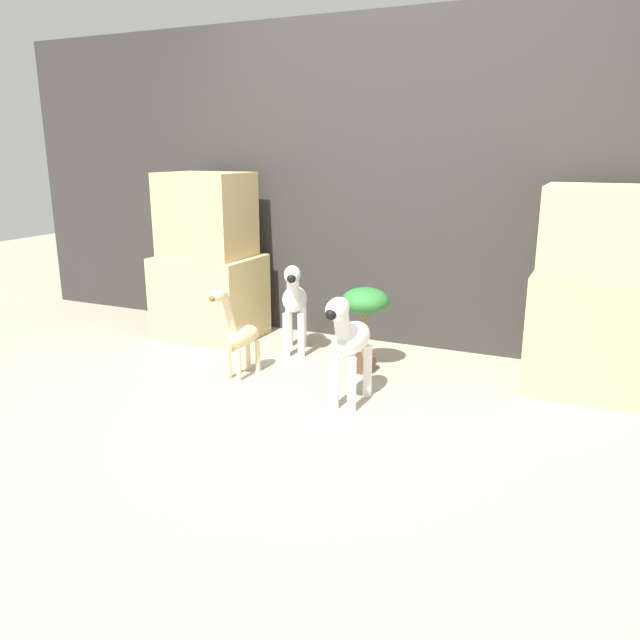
{
  "coord_description": "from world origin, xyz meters",
  "views": [
    {
      "loc": [
        1.29,
        -2.72,
        1.33
      ],
      "look_at": [
        -0.22,
        0.57,
        0.34
      ],
      "focal_mm": 35.0,
      "sensor_mm": 36.0,
      "label": 1
    }
  ],
  "objects_px": {
    "zebra_left": "(294,300)",
    "giraffe_figurine": "(239,332)",
    "zebra_right": "(349,339)",
    "potted_palm_front": "(365,310)"
  },
  "relations": [
    {
      "from": "potted_palm_front",
      "to": "zebra_right",
      "type": "bearing_deg",
      "value": -78.23
    },
    {
      "from": "zebra_left",
      "to": "giraffe_figurine",
      "type": "distance_m",
      "value": 0.56
    },
    {
      "from": "zebra_left",
      "to": "giraffe_figurine",
      "type": "height_order",
      "value": "zebra_left"
    },
    {
      "from": "zebra_right",
      "to": "potted_palm_front",
      "type": "distance_m",
      "value": 0.55
    },
    {
      "from": "zebra_left",
      "to": "giraffe_figurine",
      "type": "xyz_separation_m",
      "value": [
        -0.1,
        -0.54,
        -0.09
      ]
    },
    {
      "from": "zebra_left",
      "to": "potted_palm_front",
      "type": "distance_m",
      "value": 0.57
    },
    {
      "from": "zebra_right",
      "to": "potted_palm_front",
      "type": "height_order",
      "value": "zebra_right"
    },
    {
      "from": "zebra_right",
      "to": "giraffe_figurine",
      "type": "distance_m",
      "value": 0.78
    },
    {
      "from": "giraffe_figurine",
      "to": "potted_palm_front",
      "type": "height_order",
      "value": "giraffe_figurine"
    },
    {
      "from": "zebra_right",
      "to": "giraffe_figurine",
      "type": "xyz_separation_m",
      "value": [
        -0.76,
        0.13,
        -0.09
      ]
    }
  ]
}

